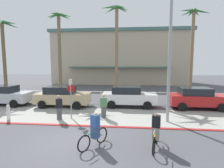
# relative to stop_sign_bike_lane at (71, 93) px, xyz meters

# --- Properties ---
(ground_plane) EXTENTS (80.00, 80.00, 0.00)m
(ground_plane) POSITION_rel_stop_sign_bike_lane_xyz_m (1.15, 6.49, -1.68)
(ground_plane) COLOR #4C4C51
(sidewalk_strip) EXTENTS (44.00, 4.00, 0.02)m
(sidewalk_strip) POSITION_rel_stop_sign_bike_lane_xyz_m (1.15, 0.69, -1.67)
(sidewalk_strip) COLOR #9E9E93
(sidewalk_strip) RESTS_ON ground
(curb_paint) EXTENTS (44.00, 0.24, 0.03)m
(curb_paint) POSITION_rel_stop_sign_bike_lane_xyz_m (1.15, -1.31, -1.66)
(curb_paint) COLOR maroon
(curb_paint) RESTS_ON ground
(building_backdrop) EXTENTS (23.96, 10.03, 9.31)m
(building_backdrop) POSITION_rel_stop_sign_bike_lane_xyz_m (1.98, 22.80, 3.00)
(building_backdrop) COLOR #BCAD8E
(building_backdrop) RESTS_ON ground
(rail_fence) EXTENTS (26.79, 0.08, 1.04)m
(rail_fence) POSITION_rel_stop_sign_bike_lane_xyz_m (1.15, 4.99, -0.84)
(rail_fence) COLOR white
(rail_fence) RESTS_ON ground
(stop_sign_bike_lane) EXTENTS (0.52, 0.56, 2.56)m
(stop_sign_bike_lane) POSITION_rel_stop_sign_bike_lane_xyz_m (0.00, 0.00, 0.00)
(stop_sign_bike_lane) COLOR gray
(stop_sign_bike_lane) RESTS_ON ground
(bollard_0) EXTENTS (0.20, 0.20, 1.00)m
(bollard_0) POSITION_rel_stop_sign_bike_lane_xyz_m (-3.88, -0.69, -1.16)
(bollard_0) COLOR white
(bollard_0) RESTS_ON ground
(streetlight_curb) EXTENTS (0.24, 2.54, 7.50)m
(streetlight_curb) POSITION_rel_stop_sign_bike_lane_xyz_m (6.10, -0.32, 2.60)
(streetlight_curb) COLOR #9EA0A5
(streetlight_curb) RESTS_ON ground
(palm_tree_0) EXTENTS (3.05, 3.33, 8.23)m
(palm_tree_0) POSITION_rel_stop_sign_bike_lane_xyz_m (-9.99, 7.56, 4.28)
(palm_tree_0) COLOR brown
(palm_tree_0) RESTS_ON ground
(palm_tree_1) EXTENTS (3.06, 3.07, 9.22)m
(palm_tree_1) POSITION_rel_stop_sign_bike_lane_xyz_m (-4.16, 8.82, 4.97)
(palm_tree_1) COLOR #756047
(palm_tree_1) RESTS_ON ground
(palm_tree_2) EXTENTS (3.06, 2.94, 9.85)m
(palm_tree_2) POSITION_rel_stop_sign_bike_lane_xyz_m (2.28, 8.93, 5.36)
(palm_tree_2) COLOR #846B4C
(palm_tree_2) RESTS_ON ground
(palm_tree_3) EXTENTS (3.69, 3.26, 9.64)m
(palm_tree_3) POSITION_rel_stop_sign_bike_lane_xyz_m (10.79, 10.35, 5.30)
(palm_tree_3) COLOR #846B4C
(palm_tree_3) RESTS_ON ground
(car_silver_0) EXTENTS (4.40, 2.02, 1.69)m
(car_silver_0) POSITION_rel_stop_sign_bike_lane_xyz_m (-7.01, 3.18, -0.81)
(car_silver_0) COLOR #B2B7BC
(car_silver_0) RESTS_ON ground
(car_tan_1) EXTENTS (4.40, 2.02, 1.69)m
(car_tan_1) POSITION_rel_stop_sign_bike_lane_xyz_m (-1.78, 3.13, -0.81)
(car_tan_1) COLOR tan
(car_tan_1) RESTS_ON ground
(car_white_2) EXTENTS (4.40, 2.02, 1.69)m
(car_white_2) POSITION_rel_stop_sign_bike_lane_xyz_m (3.70, 3.68, -0.81)
(car_white_2) COLOR white
(car_white_2) RESTS_ON ground
(car_red_3) EXTENTS (4.40, 2.02, 1.69)m
(car_red_3) POSITION_rel_stop_sign_bike_lane_xyz_m (9.09, 3.46, -0.81)
(car_red_3) COLOR red
(car_red_3) RESTS_ON ground
(cyclist_yellow_0) EXTENTS (0.51, 1.78, 1.50)m
(cyclist_yellow_0) POSITION_rel_stop_sign_bike_lane_xyz_m (4.91, -3.58, -0.98)
(cyclist_yellow_0) COLOR black
(cyclist_yellow_0) RESTS_ON ground
(cyclist_teal_1) EXTENTS (1.02, 1.57, 1.50)m
(cyclist_teal_1) POSITION_rel_stop_sign_bike_lane_xyz_m (2.29, -3.73, -0.98)
(cyclist_teal_1) COLOR black
(cyclist_teal_1) RESTS_ON ground
(pedestrian_0) EXTENTS (0.44, 0.37, 1.58)m
(pedestrian_0) POSITION_rel_stop_sign_bike_lane_xyz_m (2.09, 0.33, -0.96)
(pedestrian_0) COLOR #4C4C51
(pedestrian_0) RESTS_ON ground
(pedestrian_1) EXTENTS (0.47, 0.43, 1.60)m
(pedestrian_1) POSITION_rel_stop_sign_bike_lane_xyz_m (-0.68, -0.33, -0.95)
(pedestrian_1) COLOR #4C4C51
(pedestrian_1) RESTS_ON ground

